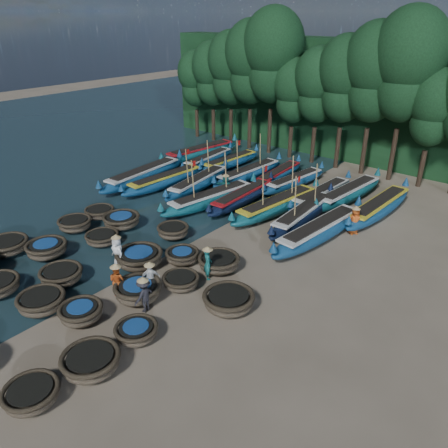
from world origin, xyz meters
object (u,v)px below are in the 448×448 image
Objects in this scene: long_boat_1 at (144,175)px; coracle_13 at (138,290)px; long_boat_7 at (304,214)px; long_boat_14 at (294,181)px; fisherman_0 at (118,251)px; fisherman_6 at (355,220)px; coracle_24 at (219,262)px; coracle_8 at (81,312)px; coracle_16 at (102,238)px; long_boat_2 at (165,180)px; coracle_4 at (31,394)px; fisherman_3 at (144,294)px; coracle_21 at (122,220)px; long_boat_6 at (277,205)px; long_boat_15 at (321,194)px; coracle_22 at (173,231)px; long_boat_11 at (230,162)px; fisherman_2 at (117,279)px; long_boat_4 at (211,198)px; coracle_15 at (75,224)px; coracle_23 at (182,256)px; long_boat_3 at (199,182)px; long_boat_8 at (320,230)px; coracle_17 at (139,257)px; coracle_14 at (136,331)px; long_boat_16 at (349,193)px; coracle_20 at (100,212)px; long_boat_9 at (201,152)px; long_boat_5 at (243,197)px; fisherman_5 at (226,186)px; long_boat_12 at (249,173)px; long_boat_17 at (379,207)px; coracle_18 at (181,281)px; long_boat_13 at (278,175)px; coracle_7 at (41,301)px; coracle_10 at (7,245)px; coracle_11 at (47,249)px; coracle_19 at (229,300)px; long_boat_10 at (208,159)px.

coracle_13 is at bearing -46.97° from long_boat_1.
long_boat_7 is 6.14m from long_boat_14.
fisherman_0 is 1.06× the size of fisherman_6.
coracle_8 is at bearing -104.98° from coracle_24.
long_boat_2 is (-3.79, 8.49, 0.18)m from coracle_16.
fisherman_3 is (-0.92, 5.82, 0.51)m from coracle_4.
coracle_16 is 0.91× the size of coracle_21.
long_boat_15 is at bearing 78.40° from long_boat_6.
long_boat_11 reaches higher than coracle_22.
long_boat_4 is at bearing -84.04° from fisherman_2.
long_boat_15 reaches higher than coracle_21.
long_boat_11 is at bearing 62.69° from long_boat_1.
fisherman_2 is (7.47, -2.55, 0.42)m from coracle_15.
coracle_8 reaches higher than coracle_23.
long_boat_3 reaches higher than long_boat_8.
coracle_14 is at bearing -41.44° from coracle_17.
long_boat_4 reaches higher than long_boat_14.
long_boat_16 is 4.56× the size of fisherman_6.
long_boat_6 is at bearing 33.65° from long_boat_4.
long_boat_4 reaches higher than coracle_17.
coracle_23 is at bearing -56.98° from long_boat_11.
long_boat_9 reaches higher than coracle_20.
long_boat_5 is at bearing -95.53° from long_boat_14.
coracle_15 is 10.55m from fisherman_5.
long_boat_9 reaches higher than long_boat_14.
long_boat_12 is at bearing 110.12° from long_boat_4.
long_boat_2 reaches higher than coracle_23.
coracle_22 is (-2.54, 7.92, 0.00)m from coracle_8.
coracle_14 is at bearing -46.94° from long_boat_1.
long_boat_1 is at bearing -158.30° from long_boat_17.
coracle_13 is at bearing -113.06° from coracle_18.
long_boat_13 is 16.11m from fisherman_0.
coracle_7 reaches higher than coracle_14.
long_boat_2 reaches higher than coracle_13.
long_boat_9 is at bearing 135.46° from coracle_24.
coracle_10 is 1.04× the size of coracle_11.
long_boat_12 reaches higher than coracle_10.
fisherman_2 is at bearing -93.02° from coracle_23.
long_boat_2 is at bearing 116.27° from coracle_7.
coracle_19 is at bearing -0.53° from coracle_16.
long_boat_16 is (4.92, 20.37, 0.13)m from coracle_7.
long_boat_14 is (10.29, -0.74, -0.11)m from long_boat_9.
coracle_20 is 0.94× the size of coracle_24.
coracle_10 is 18.08m from long_boat_12.
fisherman_5 is at bearing 130.22° from coracle_19.
long_boat_13 is (-5.81, 19.12, 0.12)m from coracle_14.
coracle_22 is 0.24× the size of long_boat_15.
long_boat_2 is 0.92× the size of long_boat_8.
long_boat_11 reaches higher than coracle_23.
long_boat_10 is 0.86× the size of long_boat_16.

